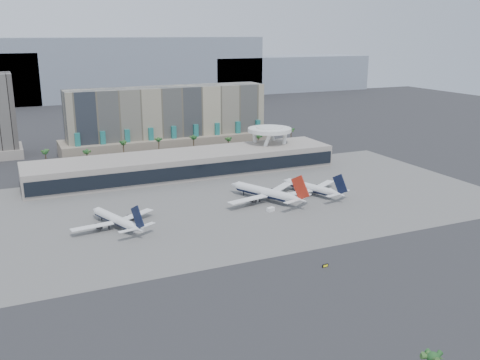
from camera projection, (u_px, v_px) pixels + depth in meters
name	position (u px, v px, depth m)	size (l,w,h in m)	color
ground	(279.00, 244.00, 199.36)	(900.00, 900.00, 0.00)	#232326
apron_pad	(223.00, 202.00, 247.76)	(260.00, 130.00, 0.06)	#5B5B59
mountain_ridge	(109.00, 73.00, 615.90)	(680.00, 60.00, 70.00)	gray
hotel	(169.00, 125.00, 352.27)	(140.00, 30.00, 42.00)	tan
terminal	(185.00, 163.00, 294.29)	(170.00, 32.50, 14.50)	#ACA397
saucer_structure	(270.00, 132.00, 318.02)	(26.00, 26.00, 21.89)	white
palm_row	(178.00, 143.00, 326.90)	(157.80, 2.80, 13.10)	brown
airliner_left	(116.00, 219.00, 215.49)	(35.76, 36.95, 13.31)	white
airliner_centre	(266.00, 192.00, 249.35)	(41.50, 42.69, 15.87)	white
airliner_right	(312.00, 188.00, 258.78)	(36.68, 37.90, 13.65)	white
service_vehicle_a	(138.00, 230.00, 211.25)	(3.86, 1.89, 1.89)	white
service_vehicle_b	(271.00, 209.00, 235.34)	(3.45, 1.97, 1.77)	white
taxiway_sign	(325.00, 266.00, 179.72)	(2.41, 0.57, 1.09)	black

